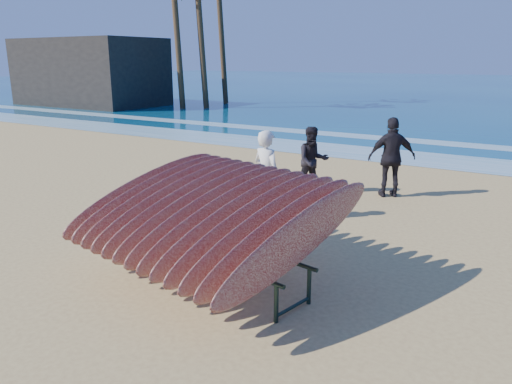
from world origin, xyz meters
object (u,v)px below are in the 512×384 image
(person_dark_b, at_px, (392,157))
(person_dark_a, at_px, (313,161))
(person_white, at_px, (267,176))
(surfboard_rack, at_px, (211,213))
(building, at_px, (90,72))

(person_dark_b, bearing_deg, person_dark_a, -7.34)
(person_white, distance_m, person_dark_a, 2.22)
(surfboard_rack, height_order, person_dark_b, person_dark_b)
(building, bearing_deg, surfboard_rack, -37.70)
(surfboard_rack, distance_m, person_dark_b, 5.79)
(person_dark_a, height_order, person_dark_b, person_dark_b)
(surfboard_rack, distance_m, person_dark_a, 5.07)
(person_dark_a, bearing_deg, person_dark_b, -18.22)
(surfboard_rack, height_order, person_white, person_white)
(person_white, relative_size, building, 0.18)
(person_white, bearing_deg, person_dark_a, -72.86)
(person_dark_b, bearing_deg, surfboard_rack, 50.06)
(person_dark_a, bearing_deg, building, 107.17)
(surfboard_rack, relative_size, person_dark_a, 2.35)
(person_dark_b, height_order, building, building)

